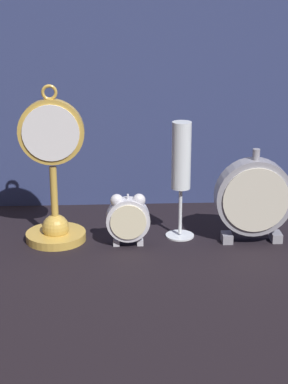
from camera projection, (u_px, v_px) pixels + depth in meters
ground_plane at (146, 263)px, 1.17m from camera, size 4.00×4.00×0.00m
fabric_backdrop_drape at (138, 51)px, 1.37m from camera, size 1.47×0.01×0.69m
pocket_watch_on_stand at (54, 187)px, 1.23m from camera, size 0.12×0.12×0.31m
alarm_clock_twin_bell at (128, 218)px, 1.22m from camera, size 0.08×0.03×0.11m
mantel_clock_silver at (254, 198)px, 1.23m from camera, size 0.15×0.04×0.19m
champagne_flute at (181, 165)px, 1.24m from camera, size 0.06×0.06×0.23m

